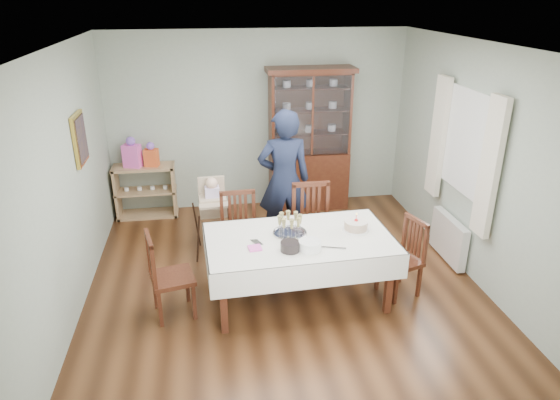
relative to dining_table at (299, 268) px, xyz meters
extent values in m
plane|color=#593319|center=(-0.11, 0.27, -0.38)|extent=(5.00, 5.00, 0.00)
plane|color=#9EAA99|center=(-0.11, 2.77, 0.97)|extent=(4.50, 0.00, 4.50)
plane|color=#9EAA99|center=(-2.36, 0.27, 0.97)|extent=(0.00, 5.00, 5.00)
plane|color=#9EAA99|center=(2.14, 0.27, 0.97)|extent=(0.00, 5.00, 5.00)
plane|color=white|center=(-0.11, 0.27, 2.32)|extent=(5.00, 5.00, 0.00)
cube|color=#4B2412|center=(0.00, 0.00, 0.34)|extent=(1.94, 1.13, 0.06)
cube|color=silver|center=(0.00, 0.00, 0.37)|extent=(2.05, 1.23, 0.01)
cube|color=#4B2412|center=(0.64, 2.53, 0.07)|extent=(1.20, 0.45, 0.90)
cube|color=white|center=(0.64, 2.34, 1.12)|extent=(1.12, 0.01, 1.16)
cube|color=#4B2412|center=(0.64, 2.53, 1.76)|extent=(1.30, 0.48, 0.07)
cube|color=tan|center=(-1.86, 2.55, -0.36)|extent=(0.90, 0.38, 0.04)
cube|color=tan|center=(-1.86, 2.55, 0.02)|extent=(0.90, 0.38, 0.03)
cube|color=tan|center=(-1.86, 2.55, 0.40)|extent=(0.90, 0.38, 0.04)
cube|color=tan|center=(-2.28, 2.55, 0.02)|extent=(0.04, 0.38, 0.80)
cube|color=tan|center=(-1.44, 2.55, 0.02)|extent=(0.04, 0.38, 0.80)
cube|color=gold|center=(-2.33, 1.07, 1.27)|extent=(0.04, 0.48, 0.58)
cube|color=white|center=(2.11, 0.57, 1.17)|extent=(0.04, 1.02, 1.22)
cube|color=silver|center=(2.05, -0.05, 1.07)|extent=(0.07, 0.30, 1.55)
cube|color=silver|center=(2.05, 1.19, 1.07)|extent=(0.07, 0.30, 1.55)
cube|color=white|center=(2.05, 0.57, -0.08)|extent=(0.10, 0.80, 0.55)
cube|color=#4B2412|center=(-0.59, 0.64, 0.07)|extent=(0.46, 0.46, 0.05)
cube|color=#4B2412|center=(-0.59, 0.84, 0.35)|extent=(0.43, 0.06, 0.53)
cube|color=#4B2412|center=(0.29, 0.56, 0.11)|extent=(0.49, 0.49, 0.05)
cube|color=#4B2412|center=(0.29, 0.78, 0.41)|extent=(0.46, 0.05, 0.57)
cube|color=#4B2412|center=(-1.36, -0.08, 0.05)|extent=(0.51, 0.51, 0.05)
cube|color=#4B2412|center=(-1.55, -0.12, 0.31)|extent=(0.13, 0.41, 0.50)
cube|color=#4B2412|center=(1.13, -0.07, 0.02)|extent=(0.50, 0.50, 0.05)
cube|color=#4B2412|center=(1.31, -0.01, 0.27)|extent=(0.15, 0.38, 0.47)
imported|color=black|center=(0.04, 1.26, 0.55)|extent=(0.69, 0.46, 1.87)
cube|color=tan|center=(-0.89, 1.25, 0.27)|extent=(0.35, 0.31, 0.24)
cube|color=tan|center=(-0.89, 1.25, 0.47)|extent=(0.34, 0.07, 0.28)
cube|color=tan|center=(-0.89, 1.25, 0.35)|extent=(0.37, 0.18, 0.03)
cube|color=silver|center=(-0.89, 1.25, 0.43)|extent=(0.19, 0.15, 0.18)
sphere|color=beige|center=(-0.89, 1.25, 0.57)|extent=(0.15, 0.15, 0.15)
cylinder|color=silver|center=(-0.09, 0.10, 0.38)|extent=(0.37, 0.37, 0.01)
torus|color=silver|center=(-0.09, 0.10, 0.39)|extent=(0.37, 0.37, 0.01)
cylinder|color=white|center=(0.65, 0.08, 0.38)|extent=(0.30, 0.30, 0.02)
cylinder|color=brown|center=(0.65, 0.08, 0.44)|extent=(0.26, 0.26, 0.09)
cylinder|color=silver|center=(0.65, 0.08, 0.48)|extent=(0.26, 0.26, 0.01)
cylinder|color=#F24C4C|center=(0.65, 0.08, 0.53)|extent=(0.01, 0.01, 0.07)
sphere|color=yellow|center=(0.65, 0.08, 0.57)|extent=(0.02, 0.02, 0.02)
cylinder|color=black|center=(-0.15, -0.27, 0.42)|extent=(0.21, 0.21, 0.09)
cylinder|color=white|center=(0.05, -0.28, 0.42)|extent=(0.31, 0.31, 0.10)
cube|color=#F058C1|center=(-0.50, -0.18, 0.38)|extent=(0.14, 0.14, 0.02)
cube|color=silver|center=(0.28, -0.28, 0.38)|extent=(0.29, 0.11, 0.01)
cube|color=#F058C1|center=(-2.00, 2.53, 0.58)|extent=(0.28, 0.23, 0.33)
sphere|color=#E533B2|center=(-2.00, 2.53, 0.81)|extent=(0.13, 0.13, 0.13)
cube|color=#DD5322|center=(-1.73, 2.53, 0.54)|extent=(0.22, 0.17, 0.26)
sphere|color=#E533B2|center=(-1.73, 2.53, 0.72)|extent=(0.12, 0.12, 0.12)
camera|label=1|loc=(-0.94, -4.66, 2.82)|focal=32.00mm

